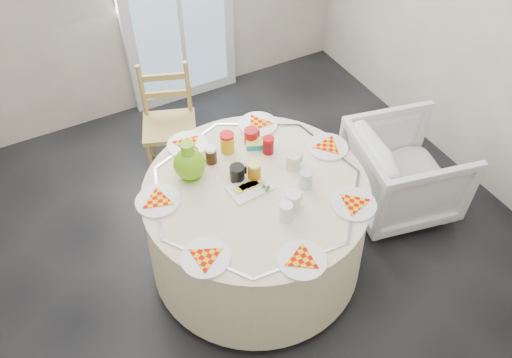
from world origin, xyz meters
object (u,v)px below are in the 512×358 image
armchair (405,166)px  wooden_chair (169,123)px  green_pitcher (189,159)px  table (256,225)px

armchair → wooden_chair: bearing=61.4°
armchair → green_pitcher: bearing=90.6°
wooden_chair → armchair: 1.78m
table → armchair: armchair is taller
green_pitcher → table: bearing=-17.9°
table → armchair: size_ratio=1.88×
table → wooden_chair: bearing=97.5°
wooden_chair → armchair: bearing=-20.5°
wooden_chair → armchair: wooden_chair is taller
armchair → green_pitcher: 1.60m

